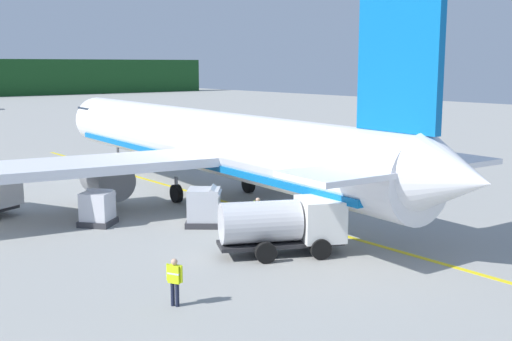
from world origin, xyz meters
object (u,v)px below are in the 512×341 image
Objects in this scene: service_truck_baggage at (284,223)px; cargo_container_near at (98,208)px; crew_marshaller at (175,278)px; crew_supervisor at (258,211)px; cargo_container_mid at (205,207)px; airliner_foreground at (206,142)px.

service_truck_baggage reaches higher than cargo_container_near.
crew_marshaller is 1.02× the size of crew_supervisor.
cargo_container_mid is (4.28, -3.48, 0.09)m from cargo_container_near.
cargo_container_mid reaches higher than crew_supervisor.
cargo_container_mid is 11.15m from crew_marshaller.
airliner_foreground is 19.05m from crew_marshaller.
cargo_container_near is (-8.68, -2.91, -2.51)m from airliner_foreground.
airliner_foreground is 9.50m from cargo_container_near.
airliner_foreground reaches higher than cargo_container_near.
crew_supervisor is at bearing -58.08° from cargo_container_mid.
cargo_container_near is 1.35× the size of crew_marshaller.
airliner_foreground is at bearing 72.05° from crew_supervisor.
cargo_container_mid is at bearing 121.92° from crew_supervisor.
service_truck_baggage reaches higher than crew_marshaller.
crew_supervisor is (-2.87, -8.85, -2.41)m from airliner_foreground.
crew_marshaller is at bearing -161.70° from service_truck_baggage.
crew_marshaller is at bearing -129.14° from cargo_container_mid.
crew_supervisor is at bearing 35.80° from crew_marshaller.
cargo_container_mid is at bearing -124.58° from airliner_foreground.
airliner_foreground is 24.74× the size of crew_marshaller.
cargo_container_mid is (0.12, 6.36, -0.43)m from service_truck_baggage.
service_truck_baggage is 2.24× the size of cargo_container_mid.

